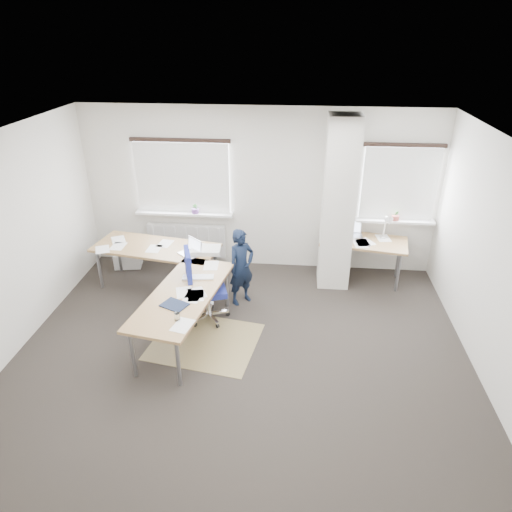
# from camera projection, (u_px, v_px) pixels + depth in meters

# --- Properties ---
(ground) EXTENTS (6.00, 6.00, 0.00)m
(ground) POSITION_uv_depth(u_px,v_px,m) (242.00, 349.00, 6.17)
(ground) COLOR black
(ground) RESTS_ON ground
(room_shell) EXTENTS (6.04, 5.04, 2.82)m
(room_shell) POSITION_uv_depth(u_px,v_px,m) (259.00, 217.00, 5.76)
(room_shell) COLOR silver
(room_shell) RESTS_ON ground
(floor_mat) EXTENTS (1.59, 1.41, 0.01)m
(floor_mat) POSITION_uv_depth(u_px,v_px,m) (205.00, 341.00, 6.31)
(floor_mat) COLOR olive
(floor_mat) RESTS_ON ground
(white_crate) EXTENTS (0.51, 0.39, 0.27)m
(white_crate) POSITION_uv_depth(u_px,v_px,m) (128.00, 259.00, 8.24)
(white_crate) COLOR white
(white_crate) RESTS_ON ground
(desk_main) EXTENTS (2.40, 2.98, 0.96)m
(desk_main) POSITION_uv_depth(u_px,v_px,m) (171.00, 270.00, 6.72)
(desk_main) COLOR brown
(desk_main) RESTS_ON ground
(desk_side) EXTENTS (1.50, 0.93, 1.22)m
(desk_side) POSITION_uv_depth(u_px,v_px,m) (364.00, 243.00, 7.58)
(desk_side) COLOR brown
(desk_side) RESTS_ON ground
(task_chair) EXTENTS (0.66, 0.64, 1.15)m
(task_chair) POSITION_uv_depth(u_px,v_px,m) (205.00, 300.00, 6.67)
(task_chair) COLOR navy
(task_chair) RESTS_ON ground
(person) EXTENTS (0.53, 0.52, 1.23)m
(person) POSITION_uv_depth(u_px,v_px,m) (241.00, 267.00, 6.96)
(person) COLOR black
(person) RESTS_ON ground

